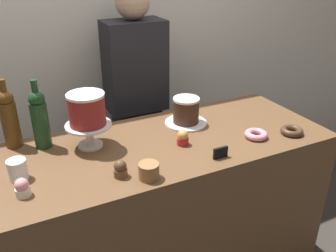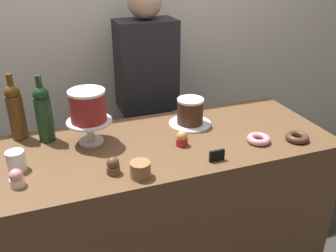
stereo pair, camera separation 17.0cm
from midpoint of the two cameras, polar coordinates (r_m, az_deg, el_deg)
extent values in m
cube|color=silver|center=(2.43, -5.43, 14.88)|extent=(6.00, 0.05, 2.60)
cube|color=brown|center=(2.00, 2.51, -14.29)|extent=(1.59, 0.66, 0.93)
cylinder|color=silver|center=(1.75, -9.28, -2.42)|extent=(0.12, 0.12, 0.01)
cylinder|color=silver|center=(1.72, -9.40, -0.89)|extent=(0.04, 0.04, 0.09)
cylinder|color=silver|center=(1.70, -9.52, 0.66)|extent=(0.21, 0.21, 0.01)
cylinder|color=maroon|center=(1.67, -9.70, 2.92)|extent=(0.17, 0.17, 0.14)
cylinder|color=white|center=(1.65, -9.89, 5.28)|extent=(0.17, 0.17, 0.01)
cylinder|color=white|center=(1.91, 6.02, 0.32)|extent=(0.22, 0.22, 0.01)
cylinder|color=#3D2619|center=(1.88, 6.11, 2.14)|extent=(0.13, 0.13, 0.12)
cylinder|color=white|center=(1.86, 6.21, 4.03)|extent=(0.14, 0.14, 0.01)
cylinder|color=#193D1E|center=(1.77, -16.30, 0.98)|extent=(0.08, 0.08, 0.22)
sphere|color=#193D1E|center=(1.72, -16.82, 4.82)|extent=(0.07, 0.07, 0.07)
cylinder|color=#193D1E|center=(1.71, -17.03, 6.41)|extent=(0.03, 0.03, 0.08)
cylinder|color=#5B3814|center=(1.83, -20.29, 1.23)|extent=(0.08, 0.08, 0.22)
sphere|color=#5B3814|center=(1.79, -20.91, 4.94)|extent=(0.07, 0.07, 0.07)
cylinder|color=#5B3814|center=(1.77, -21.16, 6.47)|extent=(0.03, 0.03, 0.08)
cylinder|color=brown|center=(1.49, -5.38, -6.94)|extent=(0.06, 0.06, 0.03)
sphere|color=brown|center=(1.48, -5.43, -5.92)|extent=(0.05, 0.05, 0.05)
cylinder|color=white|center=(1.50, -19.67, -8.43)|extent=(0.06, 0.06, 0.03)
sphere|color=pink|center=(1.48, -19.85, -7.42)|extent=(0.05, 0.05, 0.05)
cylinder|color=red|center=(1.70, 5.07, -2.59)|extent=(0.06, 0.06, 0.03)
sphere|color=#CC9347|center=(1.69, 5.11, -1.66)|extent=(0.05, 0.05, 0.05)
torus|color=#472D1E|center=(1.88, 22.18, -1.71)|extent=(0.11, 0.11, 0.03)
torus|color=pink|center=(1.80, 16.74, -2.06)|extent=(0.11, 0.11, 0.03)
cylinder|color=olive|center=(1.47, -1.02, -7.87)|extent=(0.08, 0.08, 0.01)
cylinder|color=olive|center=(1.47, -1.03, -7.51)|extent=(0.08, 0.08, 0.01)
cylinder|color=olive|center=(1.46, -1.03, -7.15)|extent=(0.08, 0.08, 0.01)
cylinder|color=olive|center=(1.46, -1.03, -6.79)|extent=(0.08, 0.08, 0.01)
cylinder|color=olive|center=(1.45, -1.04, -6.42)|extent=(0.08, 0.08, 0.01)
cylinder|color=olive|center=(1.44, -1.04, -6.05)|extent=(0.08, 0.08, 0.01)
cube|color=black|center=(1.59, 10.77, -4.68)|extent=(0.07, 0.01, 0.05)
cylinder|color=white|center=(1.59, -20.05, -5.25)|extent=(0.08, 0.08, 0.09)
cube|color=black|center=(2.53, -1.10, -5.92)|extent=(0.28, 0.18, 0.85)
cube|color=#232328|center=(2.25, -1.25, 9.48)|extent=(0.36, 0.22, 0.55)
sphere|color=tan|center=(2.17, -1.34, 19.02)|extent=(0.20, 0.20, 0.20)
camera|label=1|loc=(0.09, -87.14, 1.38)|focal=38.68mm
camera|label=2|loc=(0.09, 92.86, -1.38)|focal=38.68mm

